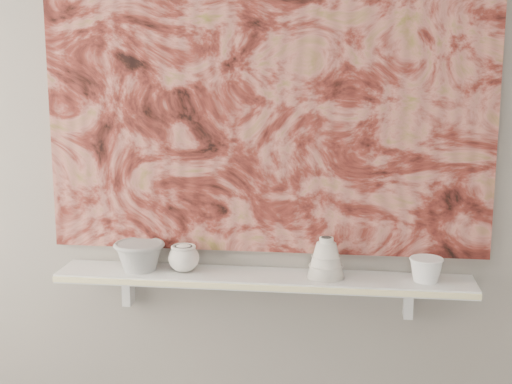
% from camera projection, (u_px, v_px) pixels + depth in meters
% --- Properties ---
extents(wall_back, '(3.60, 0.00, 3.60)m').
position_uv_depth(wall_back, '(266.00, 147.00, 2.41)').
color(wall_back, gray).
rests_on(wall_back, floor).
extents(shelf, '(1.40, 0.18, 0.03)m').
position_uv_depth(shelf, '(263.00, 279.00, 2.40)').
color(shelf, silver).
rests_on(shelf, wall_back).
extents(shelf_stripe, '(1.40, 0.01, 0.02)m').
position_uv_depth(shelf_stripe, '(259.00, 288.00, 2.31)').
color(shelf_stripe, '#FBEEA7').
rests_on(shelf_stripe, shelf).
extents(bracket_left, '(0.03, 0.06, 0.12)m').
position_uv_depth(bracket_left, '(128.00, 288.00, 2.54)').
color(bracket_left, silver).
rests_on(bracket_left, wall_back).
extents(bracket_right, '(0.03, 0.06, 0.12)m').
position_uv_depth(bracket_right, '(408.00, 300.00, 2.41)').
color(bracket_right, silver).
rests_on(bracket_right, wall_back).
extents(painting, '(1.50, 0.02, 1.10)m').
position_uv_depth(painting, '(266.00, 91.00, 2.35)').
color(painting, maroon).
rests_on(painting, wall_back).
extents(house_motif, '(0.09, 0.00, 0.08)m').
position_uv_depth(house_motif, '(401.00, 186.00, 2.35)').
color(house_motif, black).
rests_on(house_motif, painting).
extents(bowl_grey, '(0.18, 0.18, 0.10)m').
position_uv_depth(bowl_grey, '(139.00, 256.00, 2.44)').
color(bowl_grey, gray).
rests_on(bowl_grey, shelf).
extents(cup_cream, '(0.11, 0.11, 0.10)m').
position_uv_depth(cup_cream, '(184.00, 258.00, 2.42)').
color(cup_cream, white).
rests_on(cup_cream, shelf).
extents(bell_vessel, '(0.15, 0.15, 0.14)m').
position_uv_depth(bell_vessel, '(326.00, 257.00, 2.35)').
color(bell_vessel, silver).
rests_on(bell_vessel, shelf).
extents(bowl_white, '(0.12, 0.12, 0.08)m').
position_uv_depth(bowl_white, '(426.00, 269.00, 2.32)').
color(bowl_white, white).
rests_on(bowl_white, shelf).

